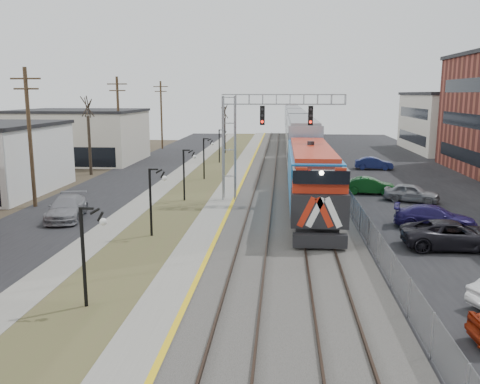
# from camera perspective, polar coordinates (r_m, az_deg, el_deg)

# --- Properties ---
(street_west) EXTENTS (7.00, 120.00, 0.04)m
(street_west) POSITION_cam_1_polar(r_m,az_deg,el_deg) (48.06, -13.47, 0.92)
(street_west) COLOR black
(street_west) RESTS_ON ground
(sidewalk) EXTENTS (2.00, 120.00, 0.08)m
(sidewalk) POSITION_cam_1_polar(r_m,az_deg,el_deg) (46.85, -8.24, 0.88)
(sidewalk) COLOR gray
(sidewalk) RESTS_ON ground
(grass_median) EXTENTS (4.00, 120.00, 0.06)m
(grass_median) POSITION_cam_1_polar(r_m,az_deg,el_deg) (46.27, -4.62, 0.82)
(grass_median) COLOR #4F522C
(grass_median) RESTS_ON ground
(platform) EXTENTS (2.00, 120.00, 0.24)m
(platform) POSITION_cam_1_polar(r_m,az_deg,el_deg) (45.86, -0.92, 0.88)
(platform) COLOR gray
(platform) RESTS_ON ground
(ballast_bed) EXTENTS (8.00, 120.00, 0.20)m
(ballast_bed) POSITION_cam_1_polar(r_m,az_deg,el_deg) (45.65, 5.34, 0.76)
(ballast_bed) COLOR #595651
(ballast_bed) RESTS_ON ground
(parking_lot) EXTENTS (16.00, 120.00, 0.04)m
(parking_lot) POSITION_cam_1_polar(r_m,az_deg,el_deg) (47.35, 20.02, 0.41)
(parking_lot) COLOR black
(parking_lot) RESTS_ON ground
(platform_edge) EXTENTS (0.24, 120.00, 0.01)m
(platform_edge) POSITION_cam_1_polar(r_m,az_deg,el_deg) (45.77, 0.18, 1.02)
(platform_edge) COLOR gold
(platform_edge) RESTS_ON platform
(track_near) EXTENTS (1.58, 120.00, 0.15)m
(track_near) POSITION_cam_1_polar(r_m,az_deg,el_deg) (45.64, 2.83, 1.02)
(track_near) COLOR #2D2119
(track_near) RESTS_ON ballast_bed
(track_far) EXTENTS (1.58, 120.00, 0.15)m
(track_far) POSITION_cam_1_polar(r_m,az_deg,el_deg) (45.66, 7.23, 0.95)
(track_far) COLOR #2D2119
(track_far) RESTS_ON ballast_bed
(train) EXTENTS (3.00, 108.65, 5.33)m
(train) POSITION_cam_1_polar(r_m,az_deg,el_deg) (81.59, 6.23, 7.24)
(train) COLOR #1669B8
(train) RESTS_ON ground
(signal_gantry) EXTENTS (9.00, 1.07, 8.15)m
(signal_gantry) POSITION_cam_1_polar(r_m,az_deg,el_deg) (38.08, 1.36, 7.10)
(signal_gantry) COLOR gray
(signal_gantry) RESTS_ON ground
(lampposts) EXTENTS (0.14, 62.14, 4.00)m
(lampposts) POSITION_cam_1_polar(r_m,az_deg,el_deg) (29.84, -9.87, -1.10)
(lampposts) COLOR black
(lampposts) RESTS_ON ground
(utility_poles) EXTENTS (0.28, 80.28, 10.00)m
(utility_poles) POSITION_cam_1_polar(r_m,az_deg,el_deg) (39.42, -22.51, 5.55)
(utility_poles) COLOR #4C3823
(utility_poles) RESTS_ON ground
(fence) EXTENTS (0.04, 120.00, 1.60)m
(fence) POSITION_cam_1_polar(r_m,az_deg,el_deg) (45.77, 10.62, 1.53)
(fence) COLOR gray
(fence) RESTS_ON ground
(bare_trees) EXTENTS (12.30, 42.30, 5.95)m
(bare_trees) POSITION_cam_1_polar(r_m,az_deg,el_deg) (51.73, -13.49, 4.62)
(bare_trees) COLOR #382D23
(bare_trees) RESTS_ON ground
(car_lot_c) EXTENTS (5.42, 2.53, 1.50)m
(car_lot_c) POSITION_cam_1_polar(r_m,az_deg,el_deg) (29.33, 22.88, -4.54)
(car_lot_c) COLOR black
(car_lot_c) RESTS_ON ground
(car_lot_d) EXTENTS (5.16, 3.07, 1.40)m
(car_lot_d) POSITION_cam_1_polar(r_m,az_deg,el_deg) (33.25, 21.02, -2.73)
(car_lot_d) COLOR #1E1750
(car_lot_d) RESTS_ON ground
(car_lot_e) EXTENTS (4.39, 3.04, 1.39)m
(car_lot_e) POSITION_cam_1_polar(r_m,az_deg,el_deg) (40.85, 18.72, -0.14)
(car_lot_e) COLOR gray
(car_lot_e) RESTS_ON ground
(car_lot_f) EXTENTS (4.28, 1.90, 1.37)m
(car_lot_f) POSITION_cam_1_polar(r_m,az_deg,el_deg) (43.08, 14.35, 0.64)
(car_lot_f) COLOR #0D4216
(car_lot_f) RESTS_ON ground
(car_street_b) EXTENTS (3.03, 5.42, 1.48)m
(car_street_b) POSITION_cam_1_polar(r_m,az_deg,el_deg) (35.29, -18.87, -1.76)
(car_street_b) COLOR gray
(car_street_b) RESTS_ON ground
(car_lot_g) EXTENTS (4.19, 1.85, 1.34)m
(car_lot_g) POSITION_cam_1_polar(r_m,az_deg,el_deg) (57.27, 14.79, 3.10)
(car_lot_g) COLOR navy
(car_lot_g) RESTS_ON ground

